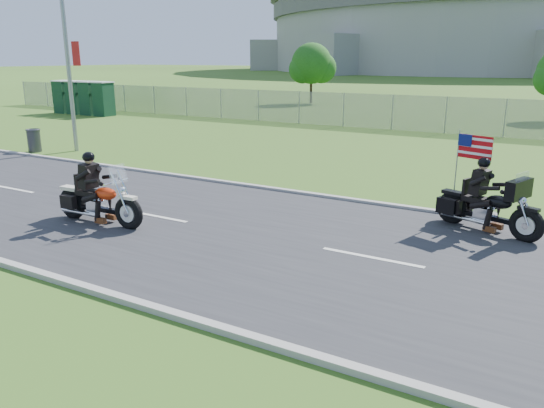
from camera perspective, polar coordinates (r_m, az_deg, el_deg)
The scene contains 15 objects.
ground at distance 13.05m, azimuth -6.08°, elevation -2.72°, with size 420.00×420.00×0.00m, color #364F18.
road at distance 13.05m, azimuth -6.09°, elevation -2.63°, with size 120.00×8.00×0.04m, color #28282B.
curb_north at distance 16.34m, azimuth 2.26°, elevation 1.30°, with size 120.00×0.18×0.12m, color #9E9B93.
curb_south at distance 10.27m, azimuth -19.60°, elevation -8.46°, with size 120.00×0.18×0.12m, color #9E9B93.
fence at distance 32.57m, azimuth 7.71°, elevation 10.01°, with size 60.00×0.03×2.00m, color gray.
stadium at distance 182.41m, azimuth 22.51°, elevation 18.07°, with size 140.40×140.40×29.20m.
streetlight at distance 25.28m, azimuth -21.08°, elevation 18.14°, with size 0.90×2.46×10.00m.
porta_toilet_a at distance 39.98m, azimuth -17.66°, elevation 10.66°, with size 1.10×1.10×2.30m, color #11351E.
porta_toilet_b at distance 41.02m, azimuth -19.01°, elevation 10.65°, with size 1.10×1.10×2.30m, color #11351E.
porta_toilet_c at distance 42.08m, azimuth -20.29°, elevation 10.64°, with size 1.10×1.10×2.30m, color #11351E.
porta_toilet_d at distance 43.16m, azimuth -21.51°, elevation 10.63°, with size 1.10×1.10×2.30m, color #11351E.
tree_fence_mid at distance 48.91m, azimuth 4.34°, elevation 14.62°, with size 3.96×3.69×5.30m.
motorcycle_lead at distance 13.92m, azimuth -18.23°, elevation 0.23°, with size 2.74×0.71×1.85m.
motorcycle_follow at distance 13.57m, azimuth 22.19°, elevation -0.39°, with size 2.60×1.31×2.25m.
trash_can at distance 25.81m, azimuth -24.22°, elevation 6.22°, with size 0.56×0.56×0.97m, color #3A3A3F.
Camera 1 is at (7.36, -9.98, 4.08)m, focal length 35.00 mm.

